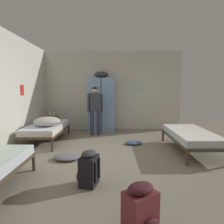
% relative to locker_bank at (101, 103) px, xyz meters
% --- Properties ---
extents(ground_plane, '(9.47, 9.47, 0.00)m').
position_rel_locker_bank_xyz_m(ground_plane, '(0.38, -2.68, -0.97)').
color(ground_plane, gray).
extents(room_backdrop, '(4.94, 5.98, 2.83)m').
position_rel_locker_bank_xyz_m(room_backdrop, '(-0.95, -1.32, 0.44)').
color(room_backdrop, beige).
rests_on(room_backdrop, ground_plane).
extents(locker_bank, '(0.90, 0.55, 2.07)m').
position_rel_locker_bank_xyz_m(locker_bank, '(0.00, 0.00, 0.00)').
color(locker_bank, '#7A9ECC').
rests_on(locker_bank, ground_plane).
extents(shelf_unit, '(0.38, 0.30, 0.57)m').
position_rel_locker_bank_xyz_m(shelf_unit, '(-1.73, -0.09, -0.62)').
color(shelf_unit, '#99704C').
rests_on(shelf_unit, ground_plane).
extents(bed_right, '(0.90, 1.90, 0.49)m').
position_rel_locker_bank_xyz_m(bed_right, '(2.24, -2.33, -0.59)').
color(bed_right, '#473828').
rests_on(bed_right, ground_plane).
extents(bed_left_rear, '(0.90, 1.90, 0.49)m').
position_rel_locker_bank_xyz_m(bed_left_rear, '(-1.48, -1.44, -0.59)').
color(bed_left_rear, '#473828').
rests_on(bed_left_rear, ground_plane).
extents(bedding_heap, '(0.69, 0.70, 0.24)m').
position_rel_locker_bank_xyz_m(bedding_heap, '(-1.39, -1.67, -0.36)').
color(bedding_heap, '#B7B2A8').
rests_on(bedding_heap, bed_left_rear).
extents(person_traveler, '(0.47, 0.27, 1.54)m').
position_rel_locker_bank_xyz_m(person_traveler, '(-0.17, -0.67, -0.04)').
color(person_traveler, '#2D334C').
rests_on(person_traveler, ground_plane).
extents(water_bottle, '(0.07, 0.07, 0.20)m').
position_rel_locker_bank_xyz_m(water_bottle, '(-1.81, -0.07, -0.31)').
color(water_bottle, white).
rests_on(water_bottle, shelf_unit).
extents(lotion_bottle, '(0.06, 0.06, 0.16)m').
position_rel_locker_bank_xyz_m(lotion_bottle, '(-1.66, -0.13, -0.33)').
color(lotion_bottle, white).
rests_on(lotion_bottle, shelf_unit).
extents(backpack_black, '(0.38, 0.37, 0.55)m').
position_rel_locker_bank_xyz_m(backpack_black, '(0.00, -4.01, -0.71)').
color(backpack_black, black).
rests_on(backpack_black, ground_plane).
extents(backpack_maroon, '(0.41, 0.41, 0.55)m').
position_rel_locker_bank_xyz_m(backpack_maroon, '(0.66, -5.08, -0.71)').
color(backpack_maroon, maroon).
rests_on(backpack_maroon, ground_plane).
extents(clothes_pile_grey, '(0.55, 0.47, 0.10)m').
position_rel_locker_bank_xyz_m(clothes_pile_grey, '(-0.59, -2.88, -0.92)').
color(clothes_pile_grey, slate).
rests_on(clothes_pile_grey, ground_plane).
extents(clothes_pile_denim, '(0.45, 0.37, 0.08)m').
position_rel_locker_bank_xyz_m(clothes_pile_denim, '(0.95, -1.74, -0.93)').
color(clothes_pile_denim, '#42567A').
rests_on(clothes_pile_denim, ground_plane).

